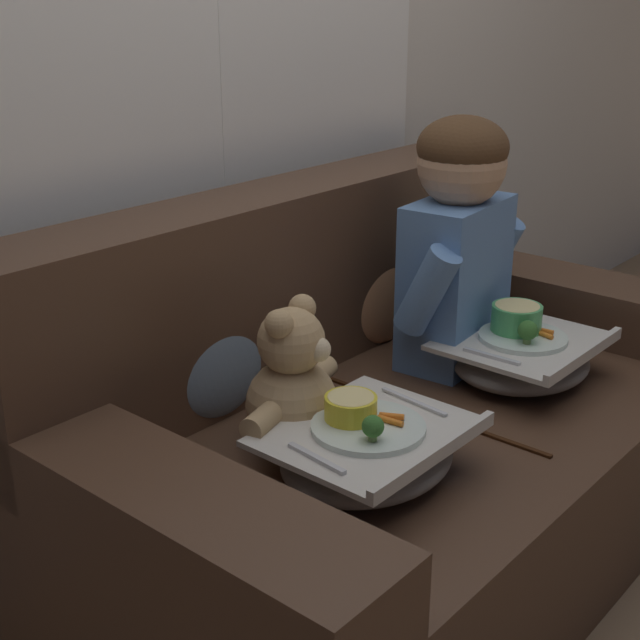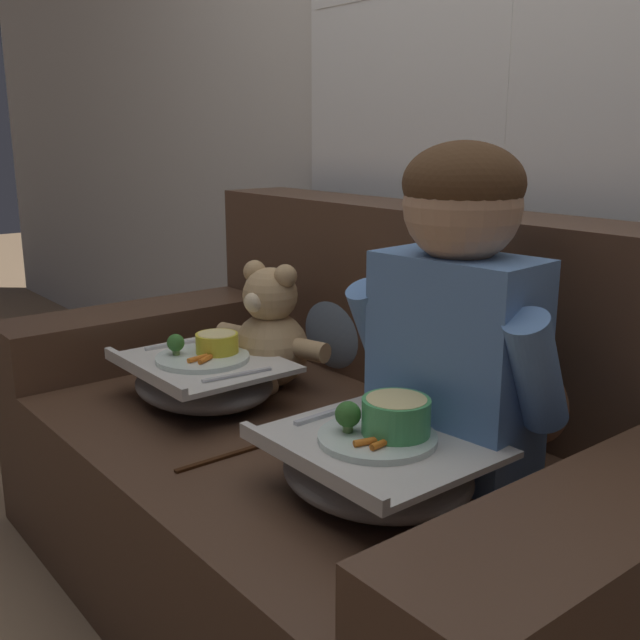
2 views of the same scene
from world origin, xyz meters
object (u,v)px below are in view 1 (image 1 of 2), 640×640
throw_pillow_behind_teddy (212,347)px  child_figure (458,231)px  lap_tray_child (521,355)px  lap_tray_teddy (367,450)px  couch (378,437)px  teddy_bear (294,387)px  throw_pillow_behind_child (379,281)px

throw_pillow_behind_teddy → child_figure: 0.68m
lap_tray_child → lap_tray_teddy: size_ratio=0.97×
couch → teddy_bear: (-0.31, -0.01, 0.24)m
child_figure → lap_tray_child: child_figure is taller
child_figure → teddy_bear: 0.65m
couch → lap_tray_child: couch is taller
couch → teddy_bear: 0.39m
couch → teddy_bear: size_ratio=4.81×
throw_pillow_behind_child → child_figure: 0.30m
couch → throw_pillow_behind_child: 0.47m
teddy_bear → throw_pillow_behind_child: bearing=21.5°
lap_tray_child → couch: bearing=146.8°
couch → throw_pillow_behind_child: (0.31, 0.23, 0.27)m
throw_pillow_behind_child → lap_tray_teddy: throw_pillow_behind_child is taller
throw_pillow_behind_child → lap_tray_child: size_ratio=0.93×
throw_pillow_behind_child → throw_pillow_behind_teddy: throw_pillow_behind_child is taller
couch → teddy_bear: couch is taller
child_figure → teddy_bear: bearing=-179.7°
throw_pillow_behind_child → couch: bearing=-142.7°
throw_pillow_behind_child → teddy_bear: (-0.61, -0.24, -0.03)m
teddy_bear → lap_tray_child: (0.61, -0.19, -0.07)m
throw_pillow_behind_child → child_figure: child_figure is taller
couch → throw_pillow_behind_teddy: 0.47m
couch → throw_pillow_behind_teddy: size_ratio=5.03×
teddy_bear → lap_tray_teddy: 0.21m
throw_pillow_behind_teddy → lap_tray_teddy: bearing=-90.0°
throw_pillow_behind_child → lap_tray_teddy: bearing=-144.6°
throw_pillow_behind_teddy → teddy_bear: (0.00, -0.24, -0.03)m
throw_pillow_behind_teddy → lap_tray_child: throw_pillow_behind_teddy is taller
lap_tray_teddy → teddy_bear: bearing=89.6°
couch → lap_tray_child: bearing=-33.2°
lap_tray_child → child_figure: bearing=90.2°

